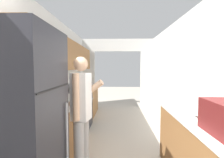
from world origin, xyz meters
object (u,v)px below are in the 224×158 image
object	(u,v)px
range_oven	(78,109)
person	(81,115)
knife	(84,89)
refrigerator	(14,133)
book_stack	(208,116)

from	to	relation	value
range_oven	person	world-z (taller)	person
range_oven	knife	xyz separation A→B (m)	(0.08, 0.46, 0.44)
refrigerator	book_stack	xyz separation A→B (m)	(1.92, 0.51, 0.02)
refrigerator	knife	xyz separation A→B (m)	(0.01, 3.22, -0.01)
refrigerator	range_oven	xyz separation A→B (m)	(-0.07, 2.76, -0.45)
range_oven	person	size ratio (longest dim) A/B	0.64
range_oven	book_stack	size ratio (longest dim) A/B	3.26
refrigerator	person	xyz separation A→B (m)	(0.44, 0.73, -0.05)
person	book_stack	size ratio (longest dim) A/B	5.10
refrigerator	range_oven	size ratio (longest dim) A/B	1.76
refrigerator	book_stack	distance (m)	1.99
person	knife	distance (m)	2.52
knife	range_oven	bearing A→B (deg)	-85.87
refrigerator	person	bearing A→B (deg)	59.29
refrigerator	person	distance (m)	0.86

